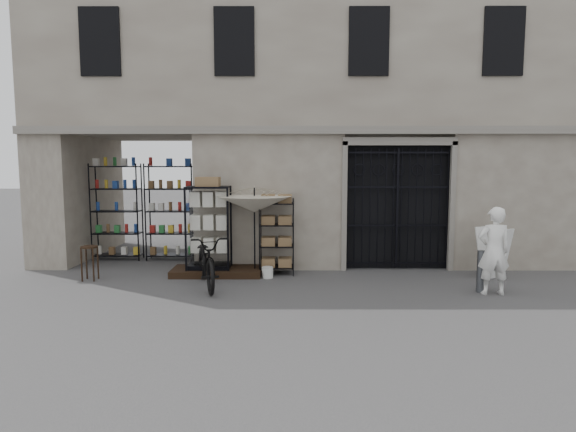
{
  "coord_description": "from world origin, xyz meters",
  "views": [
    {
      "loc": [
        -0.77,
        -9.08,
        2.48
      ],
      "look_at": [
        -0.8,
        1.4,
        1.35
      ],
      "focal_mm": 30.0,
      "sensor_mm": 36.0,
      "label": 1
    }
  ],
  "objects_px": {
    "wire_rack": "(277,237)",
    "steel_bollard": "(481,271)",
    "easel_sign": "(493,253)",
    "market_umbrella": "(254,200)",
    "bicycle": "(207,286)",
    "display_cabinet": "(209,232)",
    "wooden_stool": "(90,262)",
    "white_bucket": "(267,272)",
    "shopkeeper": "(492,294)"
  },
  "relations": [
    {
      "from": "market_umbrella",
      "to": "wooden_stool",
      "type": "relative_size",
      "value": 3.18
    },
    {
      "from": "wire_rack",
      "to": "easel_sign",
      "type": "relative_size",
      "value": 1.56
    },
    {
      "from": "white_bucket",
      "to": "steel_bollard",
      "type": "height_order",
      "value": "steel_bollard"
    },
    {
      "from": "wire_rack",
      "to": "market_umbrella",
      "type": "bearing_deg",
      "value": 178.19
    },
    {
      "from": "white_bucket",
      "to": "easel_sign",
      "type": "height_order",
      "value": "easel_sign"
    },
    {
      "from": "display_cabinet",
      "to": "easel_sign",
      "type": "relative_size",
      "value": 1.82
    },
    {
      "from": "wire_rack",
      "to": "easel_sign",
      "type": "height_order",
      "value": "wire_rack"
    },
    {
      "from": "bicycle",
      "to": "shopkeeper",
      "type": "xyz_separation_m",
      "value": [
        5.56,
        -0.56,
        0.0
      ]
    },
    {
      "from": "display_cabinet",
      "to": "wire_rack",
      "type": "bearing_deg",
      "value": 6.83
    },
    {
      "from": "market_umbrella",
      "to": "wire_rack",
      "type": "bearing_deg",
      "value": 16.62
    },
    {
      "from": "easel_sign",
      "to": "bicycle",
      "type": "bearing_deg",
      "value": 161.95
    },
    {
      "from": "wire_rack",
      "to": "steel_bollard",
      "type": "height_order",
      "value": "wire_rack"
    },
    {
      "from": "white_bucket",
      "to": "wooden_stool",
      "type": "distance_m",
      "value": 3.82
    },
    {
      "from": "market_umbrella",
      "to": "shopkeeper",
      "type": "xyz_separation_m",
      "value": [
        4.66,
        -1.59,
        -1.7
      ]
    },
    {
      "from": "bicycle",
      "to": "shopkeeper",
      "type": "bearing_deg",
      "value": -22.94
    },
    {
      "from": "wire_rack",
      "to": "bicycle",
      "type": "xyz_separation_m",
      "value": [
        -1.39,
        -1.17,
        -0.84
      ]
    },
    {
      "from": "market_umbrella",
      "to": "display_cabinet",
      "type": "bearing_deg",
      "value": 179.2
    },
    {
      "from": "display_cabinet",
      "to": "wire_rack",
      "type": "height_order",
      "value": "display_cabinet"
    },
    {
      "from": "steel_bollard",
      "to": "bicycle",
      "type": "bearing_deg",
      "value": 175.61
    },
    {
      "from": "white_bucket",
      "to": "bicycle",
      "type": "relative_size",
      "value": 0.12
    },
    {
      "from": "display_cabinet",
      "to": "steel_bollard",
      "type": "height_order",
      "value": "display_cabinet"
    },
    {
      "from": "bicycle",
      "to": "wooden_stool",
      "type": "relative_size",
      "value": 2.78
    },
    {
      "from": "steel_bollard",
      "to": "white_bucket",
      "type": "bearing_deg",
      "value": 164.34
    },
    {
      "from": "display_cabinet",
      "to": "steel_bollard",
      "type": "distance_m",
      "value": 5.73
    },
    {
      "from": "market_umbrella",
      "to": "easel_sign",
      "type": "relative_size",
      "value": 2.15
    },
    {
      "from": "bicycle",
      "to": "wooden_stool",
      "type": "distance_m",
      "value": 2.69
    },
    {
      "from": "wooden_stool",
      "to": "easel_sign",
      "type": "distance_m",
      "value": 8.72
    },
    {
      "from": "display_cabinet",
      "to": "wooden_stool",
      "type": "relative_size",
      "value": 2.7
    },
    {
      "from": "steel_bollard",
      "to": "easel_sign",
      "type": "bearing_deg",
      "value": 57.9
    },
    {
      "from": "wire_rack",
      "to": "bicycle",
      "type": "distance_m",
      "value": 2.01
    },
    {
      "from": "market_umbrella",
      "to": "white_bucket",
      "type": "height_order",
      "value": "market_umbrella"
    },
    {
      "from": "display_cabinet",
      "to": "wire_rack",
      "type": "distance_m",
      "value": 1.53
    },
    {
      "from": "white_bucket",
      "to": "bicycle",
      "type": "bearing_deg",
      "value": -147.48
    },
    {
      "from": "white_bucket",
      "to": "steel_bollard",
      "type": "distance_m",
      "value": 4.37
    },
    {
      "from": "wooden_stool",
      "to": "bicycle",
      "type": "bearing_deg",
      "value": -11.67
    },
    {
      "from": "bicycle",
      "to": "easel_sign",
      "type": "relative_size",
      "value": 1.88
    },
    {
      "from": "easel_sign",
      "to": "wire_rack",
      "type": "bearing_deg",
      "value": 149.76
    },
    {
      "from": "wire_rack",
      "to": "steel_bollard",
      "type": "relative_size",
      "value": 2.08
    },
    {
      "from": "market_umbrella",
      "to": "easel_sign",
      "type": "xyz_separation_m",
      "value": [
        5.21,
        -0.3,
        -1.13
      ]
    },
    {
      "from": "shopkeeper",
      "to": "bicycle",
      "type": "bearing_deg",
      "value": -6.01
    },
    {
      "from": "steel_bollard",
      "to": "shopkeeper",
      "type": "relative_size",
      "value": 0.49
    },
    {
      "from": "market_umbrella",
      "to": "wooden_stool",
      "type": "distance_m",
      "value": 3.77
    },
    {
      "from": "wire_rack",
      "to": "white_bucket",
      "type": "height_order",
      "value": "wire_rack"
    },
    {
      "from": "display_cabinet",
      "to": "market_umbrella",
      "type": "distance_m",
      "value": 1.25
    },
    {
      "from": "steel_bollard",
      "to": "easel_sign",
      "type": "distance_m",
      "value": 1.36
    },
    {
      "from": "market_umbrella",
      "to": "shopkeeper",
      "type": "height_order",
      "value": "market_umbrella"
    },
    {
      "from": "shopkeeper",
      "to": "display_cabinet",
      "type": "bearing_deg",
      "value": -16.0
    },
    {
      "from": "wire_rack",
      "to": "steel_bollard",
      "type": "xyz_separation_m",
      "value": [
        4.0,
        -1.59,
        -0.43
      ]
    },
    {
      "from": "market_umbrella",
      "to": "bicycle",
      "type": "bearing_deg",
      "value": -131.26
    },
    {
      "from": "white_bucket",
      "to": "shopkeeper",
      "type": "distance_m",
      "value": 4.57
    }
  ]
}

